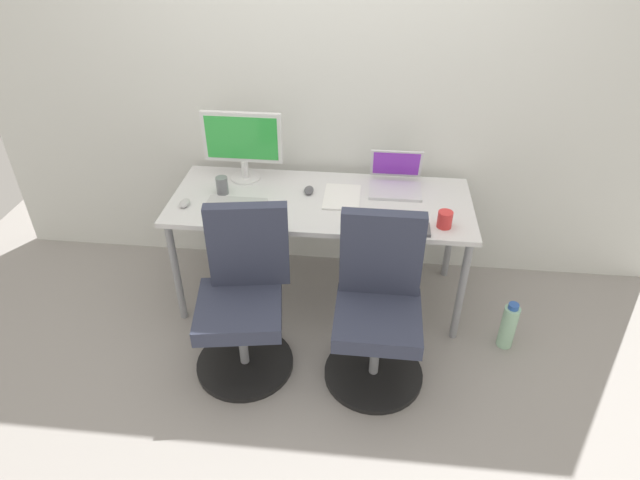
{
  "coord_description": "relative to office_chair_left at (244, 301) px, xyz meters",
  "views": [
    {
      "loc": [
        0.28,
        -2.71,
        2.3
      ],
      "look_at": [
        0.0,
        -0.05,
        0.47
      ],
      "focal_mm": 30.27,
      "sensor_mm": 36.0,
      "label": 1
    }
  ],
  "objects": [
    {
      "name": "ground_plane",
      "position": [
        0.35,
        0.59,
        -0.42
      ],
      "size": [
        5.28,
        5.28,
        0.0
      ],
      "primitive_type": "plane",
      "color": "gray"
    },
    {
      "name": "keyboard_by_laptop",
      "position": [
        0.79,
        0.32,
        0.3
      ],
      "size": [
        0.34,
        0.12,
        0.02
      ],
      "primitive_type": "cube",
      "color": "#515156",
      "rests_on": "desk"
    },
    {
      "name": "back_wall",
      "position": [
        0.35,
        1.03,
        0.88
      ],
      "size": [
        4.4,
        0.04,
        2.6
      ],
      "primitive_type": "cube",
      "color": "silver",
      "rests_on": "ground"
    },
    {
      "name": "mouse_by_monitor",
      "position": [
        -0.42,
        0.45,
        0.31
      ],
      "size": [
        0.06,
        0.1,
        0.03
      ],
      "primitive_type": "ellipsoid",
      "color": "#B7B7B7",
      "rests_on": "desk"
    },
    {
      "name": "paper_pile",
      "position": [
        0.47,
        0.63,
        0.3
      ],
      "size": [
        0.21,
        0.3,
        0.01
      ],
      "primitive_type": "cube",
      "color": "white",
      "rests_on": "desk"
    },
    {
      "name": "coffee_mug",
      "position": [
        1.04,
        0.38,
        0.34
      ],
      "size": [
        0.08,
        0.08,
        0.09
      ],
      "primitive_type": "cylinder",
      "color": "red",
      "rests_on": "desk"
    },
    {
      "name": "pen_cup",
      "position": [
        -0.24,
        0.61,
        0.35
      ],
      "size": [
        0.07,
        0.07,
        0.1
      ],
      "primitive_type": "cylinder",
      "color": "slate",
      "rests_on": "desk"
    },
    {
      "name": "open_laptop",
      "position": [
        0.78,
        0.79,
        0.35
      ],
      "size": [
        0.31,
        0.29,
        0.22
      ],
      "color": "silver",
      "rests_on": "desk"
    },
    {
      "name": "office_chair_right",
      "position": [
        0.71,
        0.0,
        0.0
      ],
      "size": [
        0.54,
        0.54,
        0.94
      ],
      "color": "black",
      "rests_on": "ground"
    },
    {
      "name": "mouse_by_laptop",
      "position": [
        0.27,
        0.67,
        0.31
      ],
      "size": [
        0.06,
        0.1,
        0.03
      ],
      "primitive_type": "ellipsoid",
      "color": "#515156",
      "rests_on": "desk"
    },
    {
      "name": "desk",
      "position": [
        0.35,
        0.59,
        0.23
      ],
      "size": [
        1.75,
        0.7,
        0.72
      ],
      "color": "silver",
      "rests_on": "ground"
    },
    {
      "name": "desktop_monitor",
      "position": [
        -0.14,
        0.8,
        0.54
      ],
      "size": [
        0.48,
        0.18,
        0.43
      ],
      "color": "silver",
      "rests_on": "desk"
    },
    {
      "name": "office_chair_left",
      "position": [
        0.0,
        0.0,
        0.0
      ],
      "size": [
        0.54,
        0.54,
        0.94
      ],
      "color": "black",
      "rests_on": "ground"
    },
    {
      "name": "water_bottle_on_floor",
      "position": [
        1.47,
        0.25,
        -0.28
      ],
      "size": [
        0.09,
        0.09,
        0.31
      ],
      "color": "#A5D8B2",
      "rests_on": "ground"
    },
    {
      "name": "keyboard_by_monitor",
      "position": [
        -0.13,
        0.49,
        0.3
      ],
      "size": [
        0.34,
        0.12,
        0.02
      ],
      "primitive_type": "cube",
      "color": "#B7B7B7",
      "rests_on": "desk"
    }
  ]
}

